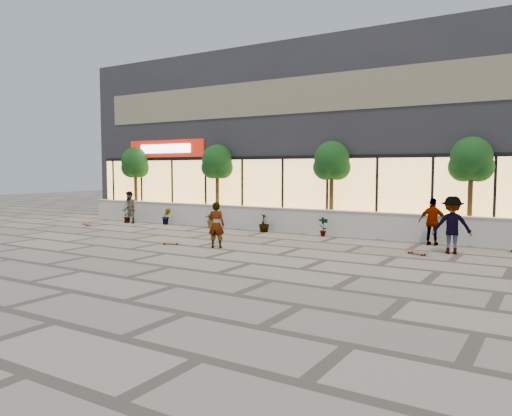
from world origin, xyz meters
The scene contains 19 objects.
ground centered at (0.00, 0.00, 0.00)m, with size 80.00×80.00×0.00m, color gray.
planter_wall centered at (0.00, 7.00, 0.52)m, with size 22.00×0.42×1.04m.
retail_building centered at (0.00, 12.49, 4.25)m, with size 24.00×9.17×8.50m.
shrub_a centered at (-8.50, 6.45, 0.41)m, with size 0.43×0.29×0.81m, color #133C16.
shrub_b centered at (-5.70, 6.45, 0.41)m, with size 0.45×0.36×0.81m, color #133C16.
shrub_c centered at (-2.90, 6.45, 0.41)m, with size 0.73×0.63×0.81m, color #133C16.
shrub_d centered at (-0.10, 6.45, 0.41)m, with size 0.45×0.45×0.81m, color #133C16.
shrub_e centered at (2.70, 6.45, 0.41)m, with size 0.43×0.29×0.81m, color #133C16.
tree_west centered at (-9.00, 7.70, 2.99)m, with size 1.60×1.50×3.92m.
tree_midwest centered at (-3.50, 7.70, 2.99)m, with size 1.60×1.50×3.92m.
tree_mideast centered at (2.50, 7.70, 2.99)m, with size 1.60×1.50×3.92m.
tree_east centered at (8.00, 7.70, 2.99)m, with size 1.60×1.50×3.92m.
skater_center centered at (0.73, 1.80, 0.80)m, with size 0.58×0.38×1.60m, color silver.
skater_left centered at (-7.56, 5.83, 0.81)m, with size 0.79×0.61×1.62m, color #92865E.
skater_right_near centered at (7.00, 6.30, 0.85)m, with size 0.99×0.41×1.70m, color silver.
skater_right_far centered at (7.91, 4.82, 0.93)m, with size 1.20×0.69×1.86m, color #9C3B1C.
skateboard_center centered at (-1.11, 1.52, 0.07)m, with size 0.74×0.51×0.09m.
skateboard_left centered at (-8.75, 4.13, 0.07)m, with size 0.73×0.37×0.08m.
skateboard_right_near centered at (7.00, 4.06, 0.08)m, with size 0.81×0.52×0.10m.
Camera 1 is at (10.87, -12.08, 2.73)m, focal length 35.00 mm.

